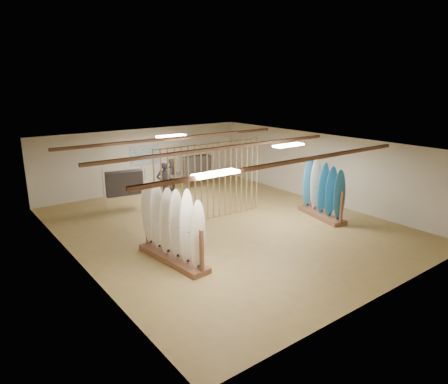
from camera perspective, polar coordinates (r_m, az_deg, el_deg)
floor at (r=13.96m, az=0.00°, el=-4.75°), size 12.00×12.00×0.00m
ceiling at (r=13.25m, az=0.00°, el=6.68°), size 12.00×12.00×0.00m
wall_back at (r=18.56m, az=-11.26°, el=4.57°), size 12.00×0.00×12.00m
wall_front at (r=9.69m, az=22.05°, el=-6.49°), size 12.00×0.00×12.00m
wall_left at (r=11.38m, az=-20.57°, el=-3.10°), size 0.00×12.00×12.00m
wall_right at (r=16.94m, az=13.65°, el=3.39°), size 0.00×12.00×12.00m
ceiling_slats at (r=13.26m, az=0.00°, el=6.34°), size 9.50×6.12×0.10m
light_panels at (r=13.26m, az=0.00°, el=6.42°), size 1.20×0.35×0.06m
bamboo_partition at (r=14.16m, az=-1.95°, el=1.47°), size 4.45×0.05×2.78m
poster at (r=18.51m, az=-11.26°, el=5.17°), size 1.40×0.03×0.90m
rack_left at (r=11.12m, az=-7.41°, el=-6.33°), size 0.85×2.67×2.12m
rack_right at (r=14.98m, az=13.89°, el=-0.93°), size 1.04×2.26×2.08m
clothing_rack_a at (r=15.81m, az=-14.07°, el=1.22°), size 1.50×0.63×1.62m
clothing_rack_b at (r=18.60m, az=-3.93°, el=3.75°), size 1.50×0.41×1.61m
shopper_a at (r=16.11m, az=-8.49°, el=1.66°), size 0.84×0.66×2.04m
shopper_b at (r=18.01m, az=-7.29°, el=2.67°), size 0.93×0.78×1.73m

